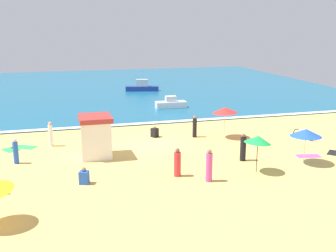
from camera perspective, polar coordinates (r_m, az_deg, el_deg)
name	(u,v)px	position (r m, az deg, el deg)	size (l,w,h in m)	color
ground_plane	(150,145)	(29.10, -2.51, -2.69)	(60.00, 60.00, 0.00)	#EDBC60
ocean_water	(103,88)	(56.16, -8.99, 5.22)	(60.00, 44.00, 0.10)	#196084
wave_breaker_foam	(133,124)	(35.04, -4.84, 0.29)	(57.00, 0.70, 0.01)	white
lifeguard_cabana	(96,136)	(26.71, -9.94, -1.37)	(2.01, 2.33, 2.67)	white
beach_umbrella_0	(306,133)	(26.15, 18.51, -0.88)	(1.99, 1.99, 2.19)	silver
beach_umbrella_2	(258,139)	(23.85, 12.30, -1.82)	(1.86, 1.84, 2.25)	#4C3823
beach_umbrella_3	(225,110)	(30.87, 7.85, 2.19)	(2.20, 2.19, 2.38)	silver
parked_bicycle	(304,134)	(32.15, 18.25, -1.09)	(0.79, 1.69, 0.76)	black
beachgoer_0	(195,127)	(31.09, 3.70, -0.13)	(0.44, 0.44, 1.66)	black
beachgoer_1	(16,152)	(26.79, -20.28, -3.35)	(0.45, 0.45, 1.59)	blue
beachgoer_2	(209,166)	(22.40, 5.69, -5.56)	(0.46, 0.46, 1.81)	#D84CA5
beachgoer_4	(51,135)	(29.83, -15.90, -1.15)	(0.41, 0.41, 1.74)	white
beachgoer_5	(84,177)	(22.57, -11.51, -6.88)	(0.60, 0.60, 0.93)	blue
beachgoer_6	(243,148)	(26.07, 10.32, -3.01)	(0.52, 0.52, 1.74)	black
beachgoer_7	(155,132)	(31.16, -1.86, -0.86)	(0.63, 0.63, 0.89)	black
beachgoer_9	(177,163)	(23.08, 1.30, -5.17)	(0.55, 0.55, 1.63)	red
beach_towel_0	(25,147)	(30.32, -19.16, -2.77)	(1.88, 1.59, 0.01)	green
beach_towel_1	(308,156)	(28.26, 18.81, -3.93)	(1.67, 1.03, 0.01)	#D84CA5
beach_towel_2	(11,150)	(30.03, -20.87, -3.08)	(1.44, 1.55, 0.01)	green
beach_towel_3	(334,153)	(29.52, 21.94, -3.46)	(1.46, 1.45, 0.01)	black
small_boat_0	(171,104)	(41.73, 0.39, 3.10)	(3.10, 1.31, 1.20)	white
small_boat_1	(142,87)	(52.60, -3.60, 5.37)	(4.25, 1.85, 1.48)	navy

